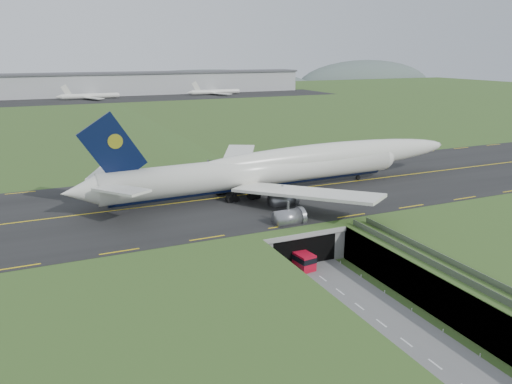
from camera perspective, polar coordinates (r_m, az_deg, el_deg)
name	(u,v)px	position (r m, az deg, el deg)	size (l,w,h in m)	color
ground	(329,285)	(80.62, 8.39, -10.45)	(900.00, 900.00, 0.00)	#3B5120
airfield_deck	(330,267)	(79.34, 8.47, -8.51)	(800.00, 800.00, 6.00)	gray
trench_road	(357,306)	(75.10, 11.51, -12.61)	(12.00, 75.00, 0.20)	slate
taxiway	(247,195)	(105.79, -1.02, -0.31)	(800.00, 44.00, 0.18)	black
tunnel_portal	(282,231)	(92.62, 2.95, -4.50)	(17.00, 22.30, 6.00)	gray
guideway	(483,293)	(72.08, 24.50, -10.41)	(3.00, 53.00, 7.05)	#A8A8A3
jumbo_jet	(285,167)	(108.06, 3.32, 2.86)	(91.80, 59.52, 19.70)	white
shuttle_tram	(298,258)	(85.73, 4.85, -7.52)	(3.45, 7.24, 2.86)	red
cargo_terminal	(93,84)	(362.80, -18.13, 11.63)	(320.00, 67.00, 15.60)	#B2B2B2
distant_hills	(148,94)	(503.04, -12.27, 10.93)	(700.00, 91.00, 60.00)	#4F5F59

